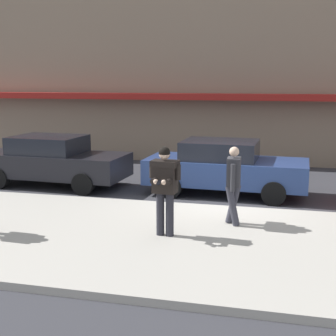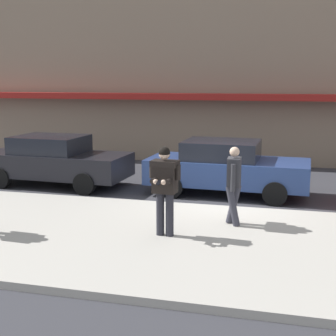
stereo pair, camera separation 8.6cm
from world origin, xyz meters
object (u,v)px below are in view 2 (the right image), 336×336
at_px(man_texting_on_phone, 165,181).
at_px(pedestrian_with_bag, 234,181).
at_px(parked_sedan_near, 55,160).
at_px(parked_sedan_mid, 226,167).

distance_m(man_texting_on_phone, pedestrian_with_bag, 1.66).
xyz_separation_m(parked_sedan_near, parked_sedan_mid, (5.27, 0.11, 0.00)).
xyz_separation_m(parked_sedan_mid, pedestrian_with_bag, (0.56, -3.22, 0.32)).
height_order(parked_sedan_near, pedestrian_with_bag, pedestrian_with_bag).
relative_size(parked_sedan_near, man_texting_on_phone, 2.54).
xyz_separation_m(man_texting_on_phone, pedestrian_with_bag, (1.25, 1.09, -0.14)).
xyz_separation_m(parked_sedan_mid, man_texting_on_phone, (-0.68, -4.31, 0.46)).
xyz_separation_m(parked_sedan_near, man_texting_on_phone, (4.58, -4.19, 0.46)).
height_order(man_texting_on_phone, pedestrian_with_bag, man_texting_on_phone).
bearing_deg(man_texting_on_phone, parked_sedan_mid, 80.97).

